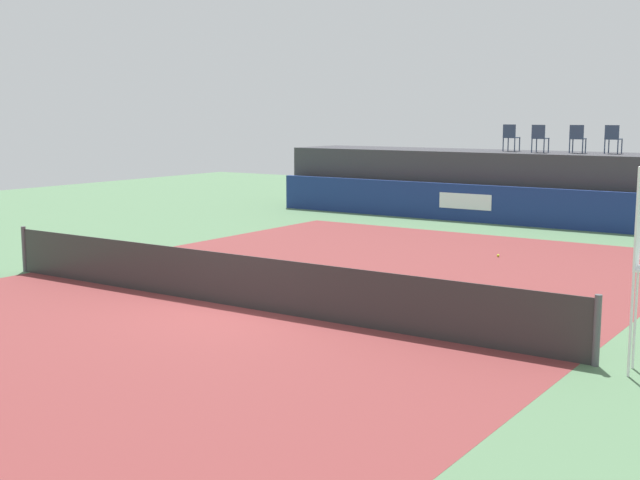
{
  "coord_description": "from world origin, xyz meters",
  "views": [
    {
      "loc": [
        9.34,
        -11.31,
        3.42
      ],
      "look_at": [
        0.27,
        2.0,
        1.0
      ],
      "focal_mm": 47.1,
      "sensor_mm": 36.0,
      "label": 1
    }
  ],
  "objects_px": {
    "tennis_ball": "(498,255)",
    "net_post_near": "(24,249)",
    "spectator_chair_right": "(613,138)",
    "spectator_chair_left": "(540,137)",
    "spectator_chair_center": "(577,138)",
    "spectator_chair_far_left": "(511,136)",
    "net_post_far": "(597,331)"
  },
  "relations": [
    {
      "from": "spectator_chair_center",
      "to": "tennis_ball",
      "type": "relative_size",
      "value": 13.06
    },
    {
      "from": "net_post_near",
      "to": "spectator_chair_right",
      "type": "bearing_deg",
      "value": 61.86
    },
    {
      "from": "spectator_chair_far_left",
      "to": "net_post_near",
      "type": "relative_size",
      "value": 0.89
    },
    {
      "from": "spectator_chair_far_left",
      "to": "spectator_chair_center",
      "type": "relative_size",
      "value": 1.0
    },
    {
      "from": "tennis_ball",
      "to": "net_post_near",
      "type": "bearing_deg",
      "value": -135.74
    },
    {
      "from": "spectator_chair_left",
      "to": "spectator_chair_center",
      "type": "relative_size",
      "value": 1.0
    },
    {
      "from": "spectator_chair_center",
      "to": "net_post_near",
      "type": "relative_size",
      "value": 0.89
    },
    {
      "from": "spectator_chair_left",
      "to": "spectator_chair_right",
      "type": "xyz_separation_m",
      "value": [
        2.14,
        0.56,
        0.0
      ]
    },
    {
      "from": "spectator_chair_far_left",
      "to": "spectator_chair_center",
      "type": "distance_m",
      "value": 2.25
    },
    {
      "from": "spectator_chair_far_left",
      "to": "spectator_chair_left",
      "type": "distance_m",
      "value": 1.2
    },
    {
      "from": "spectator_chair_far_left",
      "to": "tennis_ball",
      "type": "height_order",
      "value": "spectator_chair_far_left"
    },
    {
      "from": "spectator_chair_center",
      "to": "spectator_chair_right",
      "type": "bearing_deg",
      "value": 14.49
    },
    {
      "from": "spectator_chair_far_left",
      "to": "net_post_near",
      "type": "height_order",
      "value": "spectator_chair_far_left"
    },
    {
      "from": "spectator_chair_left",
      "to": "spectator_chair_far_left",
      "type": "bearing_deg",
      "value": 160.65
    },
    {
      "from": "net_post_near",
      "to": "spectator_chair_center",
      "type": "bearing_deg",
      "value": 64.5
    },
    {
      "from": "spectator_chair_far_left",
      "to": "tennis_ball",
      "type": "relative_size",
      "value": 13.06
    },
    {
      "from": "spectator_chair_far_left",
      "to": "tennis_ball",
      "type": "bearing_deg",
      "value": -69.89
    },
    {
      "from": "spectator_chair_left",
      "to": "spectator_chair_right",
      "type": "relative_size",
      "value": 1.0
    },
    {
      "from": "spectator_chair_far_left",
      "to": "spectator_chair_left",
      "type": "relative_size",
      "value": 1.0
    },
    {
      "from": "net_post_near",
      "to": "net_post_far",
      "type": "xyz_separation_m",
      "value": [
        12.4,
        0.0,
        0.0
      ]
    },
    {
      "from": "spectator_chair_center",
      "to": "net_post_near",
      "type": "bearing_deg",
      "value": -115.5
    },
    {
      "from": "spectator_chair_right",
      "to": "tennis_ball",
      "type": "xyz_separation_m",
      "value": [
        -0.45,
        -7.86,
        -2.66
      ]
    },
    {
      "from": "spectator_chair_left",
      "to": "net_post_near",
      "type": "height_order",
      "value": "spectator_chair_left"
    },
    {
      "from": "tennis_ball",
      "to": "spectator_chair_left",
      "type": "bearing_deg",
      "value": 103.04
    },
    {
      "from": "spectator_chair_right",
      "to": "tennis_ball",
      "type": "bearing_deg",
      "value": -93.29
    },
    {
      "from": "spectator_chair_center",
      "to": "tennis_ball",
      "type": "xyz_separation_m",
      "value": [
        0.57,
        -7.6,
        -2.66
      ]
    },
    {
      "from": "spectator_chair_right",
      "to": "tennis_ball",
      "type": "relative_size",
      "value": 13.06
    },
    {
      "from": "spectator_chair_right",
      "to": "net_post_far",
      "type": "bearing_deg",
      "value": -75.17
    },
    {
      "from": "spectator_chair_right",
      "to": "net_post_far",
      "type": "xyz_separation_m",
      "value": [
        4.1,
        -15.51,
        -2.19
      ]
    },
    {
      "from": "spectator_chair_center",
      "to": "tennis_ball",
      "type": "bearing_deg",
      "value": -85.69
    },
    {
      "from": "spectator_chair_center",
      "to": "net_post_near",
      "type": "height_order",
      "value": "spectator_chair_center"
    },
    {
      "from": "spectator_chair_left",
      "to": "tennis_ball",
      "type": "distance_m",
      "value": 7.96
    }
  ]
}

